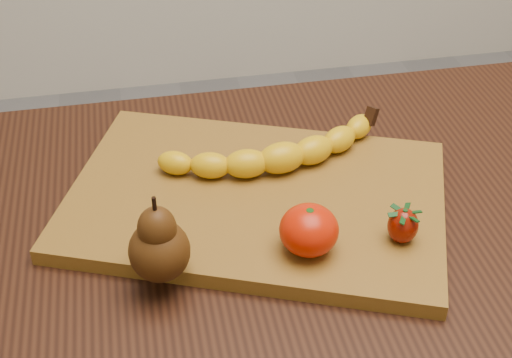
{
  "coord_description": "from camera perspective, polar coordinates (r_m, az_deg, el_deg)",
  "views": [
    {
      "loc": [
        -0.17,
        -0.61,
        1.31
      ],
      "look_at": [
        -0.04,
        0.06,
        0.8
      ],
      "focal_mm": 50.0,
      "sensor_mm": 36.0,
      "label": 1
    }
  ],
  "objects": [
    {
      "name": "table",
      "position": [
        0.91,
        3.25,
        -9.09
      ],
      "size": [
        1.0,
        0.7,
        0.76
      ],
      "color": "black",
      "rests_on": "ground"
    },
    {
      "name": "cutting_board",
      "position": [
        0.87,
        0.0,
        -1.57
      ],
      "size": [
        0.53,
        0.45,
        0.02
      ],
      "primitive_type": "cube",
      "rotation": [
        0.0,
        0.0,
        -0.38
      ],
      "color": "brown",
      "rests_on": "table"
    },
    {
      "name": "banana",
      "position": [
        0.89,
        2.05,
        1.71
      ],
      "size": [
        0.26,
        0.1,
        0.04
      ],
      "primitive_type": null,
      "rotation": [
        0.0,
        0.0,
        0.14
      ],
      "color": "yellow",
      "rests_on": "cutting_board"
    },
    {
      "name": "pear",
      "position": [
        0.73,
        -7.85,
        -4.68
      ],
      "size": [
        0.07,
        0.07,
        0.1
      ],
      "primitive_type": null,
      "rotation": [
        0.0,
        0.0,
        -0.11
      ],
      "color": "#46260B",
      "rests_on": "cutting_board"
    },
    {
      "name": "mandarin",
      "position": [
        0.77,
        4.26,
        -4.09
      ],
      "size": [
        0.08,
        0.08,
        0.06
      ],
      "primitive_type": "ellipsoid",
      "rotation": [
        0.0,
        0.0,
        -0.25
      ],
      "color": "red",
      "rests_on": "cutting_board"
    },
    {
      "name": "strawberry",
      "position": [
        0.8,
        11.69,
        -3.59
      ],
      "size": [
        0.04,
        0.04,
        0.04
      ],
      "primitive_type": null,
      "rotation": [
        0.0,
        0.0,
        -0.02
      ],
      "color": "maroon",
      "rests_on": "cutting_board"
    }
  ]
}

